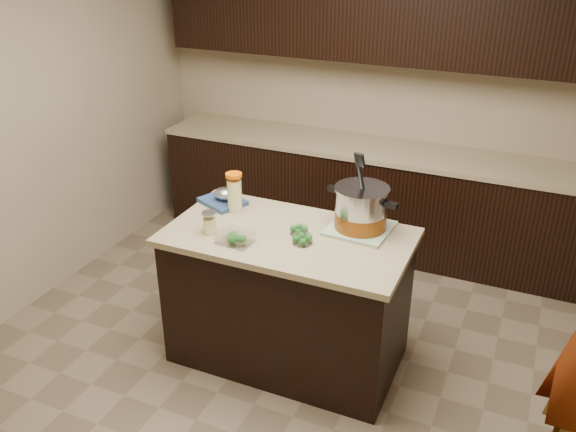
# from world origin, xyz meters

# --- Properties ---
(ground_plane) EXTENTS (4.00, 4.00, 0.00)m
(ground_plane) POSITION_xyz_m (0.00, 0.00, 0.00)
(ground_plane) COLOR brown
(ground_plane) RESTS_ON ground
(room_shell) EXTENTS (4.04, 4.04, 2.72)m
(room_shell) POSITION_xyz_m (0.00, 0.00, 1.71)
(room_shell) COLOR tan
(room_shell) RESTS_ON ground
(back_cabinets) EXTENTS (3.60, 0.63, 2.33)m
(back_cabinets) POSITION_xyz_m (0.00, 1.74, 0.94)
(back_cabinets) COLOR black
(back_cabinets) RESTS_ON ground
(island) EXTENTS (1.46, 0.81, 0.90)m
(island) POSITION_xyz_m (0.00, 0.00, 0.45)
(island) COLOR black
(island) RESTS_ON ground
(dish_towel) EXTENTS (0.39, 0.39, 0.02)m
(dish_towel) POSITION_xyz_m (0.38, 0.23, 0.91)
(dish_towel) COLOR #557C53
(dish_towel) RESTS_ON island
(stock_pot) EXTENTS (0.46, 0.39, 0.47)m
(stock_pot) POSITION_xyz_m (0.38, 0.22, 1.03)
(stock_pot) COLOR #B7B7BC
(stock_pot) RESTS_ON dish_towel
(lemonade_pitcher) EXTENTS (0.14, 0.14, 0.25)m
(lemonade_pitcher) POSITION_xyz_m (-0.44, 0.16, 1.02)
(lemonade_pitcher) COLOR #DCD886
(lemonade_pitcher) RESTS_ON island
(mason_jar) EXTENTS (0.11, 0.11, 0.14)m
(mason_jar) POSITION_xyz_m (-0.43, -0.17, 0.96)
(mason_jar) COLOR #DCD886
(mason_jar) RESTS_ON island
(broccoli_tub_left) EXTENTS (0.12, 0.12, 0.05)m
(broccoli_tub_left) POSITION_xyz_m (0.06, 0.03, 0.92)
(broccoli_tub_left) COLOR silver
(broccoli_tub_left) RESTS_ON island
(broccoli_tub_right) EXTENTS (0.14, 0.14, 0.06)m
(broccoli_tub_right) POSITION_xyz_m (0.12, -0.07, 0.93)
(broccoli_tub_right) COLOR silver
(broccoli_tub_right) RESTS_ON island
(broccoli_tub_rect) EXTENTS (0.21, 0.16, 0.07)m
(broccoli_tub_rect) POSITION_xyz_m (-0.24, -0.22, 0.93)
(broccoli_tub_rect) COLOR silver
(broccoli_tub_rect) RESTS_ON island
(blue_tray) EXTENTS (0.34, 0.32, 0.11)m
(blue_tray) POSITION_xyz_m (-0.56, 0.23, 0.94)
(blue_tray) COLOR navy
(blue_tray) RESTS_ON island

